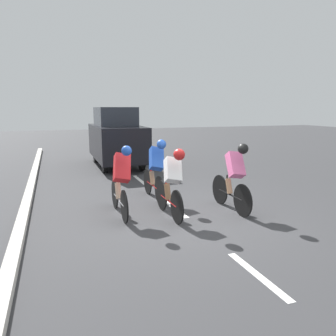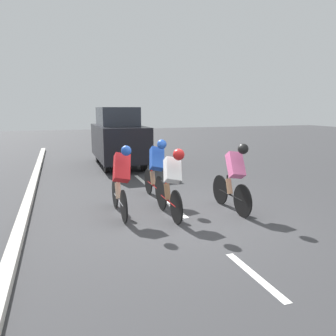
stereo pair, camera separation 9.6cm
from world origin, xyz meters
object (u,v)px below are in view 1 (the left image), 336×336
at_px(cyclist_red, 121,179).
at_px(support_car, 116,137).
at_px(cyclist_white, 172,181).
at_px(cyclist_blue, 156,168).
at_px(cyclist_pink, 234,176).

relative_size(cyclist_red, support_car, 0.43).
bearing_deg(cyclist_red, cyclist_white, 154.83).
distance_m(cyclist_blue, cyclist_white, 1.41).
relative_size(cyclist_blue, cyclist_white, 1.04).
distance_m(cyclist_red, support_car, 6.22).
xyz_separation_m(cyclist_white, support_car, (-0.09, -6.57, 0.35)).
bearing_deg(support_car, cyclist_red, 80.25).
bearing_deg(cyclist_blue, support_car, -89.97).
bearing_deg(cyclist_blue, cyclist_red, 42.26).
relative_size(cyclist_blue, cyclist_pink, 1.00).
xyz_separation_m(cyclist_blue, cyclist_white, (0.09, 1.41, -0.03)).
bearing_deg(cyclist_white, support_car, -90.78).
bearing_deg(cyclist_pink, cyclist_red, -11.44).
bearing_deg(cyclist_white, cyclist_blue, -93.73).
bearing_deg(support_car, cyclist_pink, 101.55).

